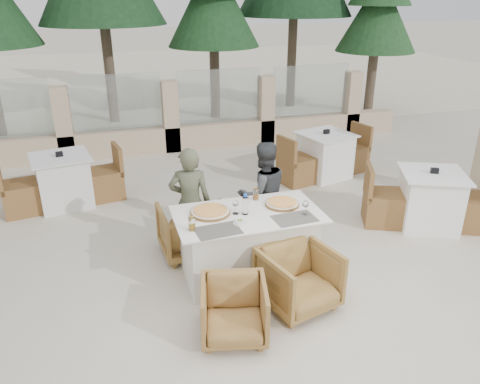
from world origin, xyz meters
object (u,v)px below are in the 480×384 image
object	(u,v)px
armchair_near_right	(299,278)
diner_left	(190,202)
water_bottle	(245,204)
wine_glass_centre	(235,206)
beer_glass_right	(256,194)
pizza_left	(210,211)
armchair_far_right	(251,220)
diner_right	(263,194)
bg_table_b	(325,155)
olive_dish	(240,222)
dining_table	(248,244)
bg_table_c	(429,200)
pizza_right	(282,203)
beer_glass_left	(192,224)
bg_table_a	(64,181)
armchair_far_left	(189,230)
armchair_near_left	(234,310)
wine_glass_corner	(305,207)

from	to	relation	value
armchair_near_right	diner_left	size ratio (longest dim) A/B	0.52
water_bottle	diner_left	size ratio (longest dim) A/B	0.17
wine_glass_centre	beer_glass_right	world-z (taller)	wine_glass_centre
pizza_left	beer_glass_right	xyz separation A→B (m)	(0.59, 0.21, 0.04)
water_bottle	diner_left	distance (m)	0.84
armchair_far_right	water_bottle	bearing A→B (deg)	49.55
armchair_far_right	diner_left	size ratio (longest dim) A/B	0.47
wine_glass_centre	diner_right	size ratio (longest dim) A/B	0.14
armchair_far_right	bg_table_b	distance (m)	2.65
wine_glass_centre	armchair_near_right	bearing A→B (deg)	-58.27
olive_dish	diner_right	xyz separation A→B (m)	(0.56, 0.86, -0.12)
pizza_left	olive_dish	world-z (taller)	pizza_left
dining_table	diner_right	world-z (taller)	diner_right
olive_dish	armchair_far_right	distance (m)	1.14
olive_dish	bg_table_c	bearing A→B (deg)	12.65
pizza_right	wine_glass_centre	bearing A→B (deg)	-174.09
beer_glass_left	beer_glass_right	bearing A→B (deg)	31.59
olive_dish	bg_table_a	size ratio (longest dim) A/B	0.07
bg_table_c	bg_table_a	bearing A→B (deg)	179.52
beer_glass_left	bg_table_a	xyz separation A→B (m)	(-1.40, 2.81, -0.45)
diner_right	bg_table_c	world-z (taller)	diner_right
armchair_far_left	bg_table_b	size ratio (longest dim) A/B	0.42
wine_glass_centre	armchair_far_right	xyz separation A→B (m)	(0.41, 0.70, -0.57)
pizza_right	diner_right	bearing A→B (deg)	92.83
armchair_far_left	armchair_near_left	xyz separation A→B (m)	(0.11, -1.61, -0.03)
dining_table	pizza_right	world-z (taller)	pizza_right
water_bottle	diner_right	world-z (taller)	diner_right
beer_glass_right	armchair_near_right	bearing A→B (deg)	-83.24
armchair_far_right	armchair_near_left	distance (m)	1.83
beer_glass_left	bg_table_a	distance (m)	3.17
pizza_right	armchair_far_right	bearing A→B (deg)	103.53
bg_table_b	wine_glass_centre	bearing A→B (deg)	-147.48
beer_glass_right	armchair_near_right	xyz separation A→B (m)	(0.12, -1.02, -0.52)
wine_glass_corner	armchair_far_right	bearing A→B (deg)	107.90
beer_glass_right	diner_left	world-z (taller)	diner_left
wine_glass_corner	beer_glass_right	distance (m)	0.65
beer_glass_left	bg_table_a	size ratio (longest dim) A/B	0.09
armchair_far_left	bg_table_c	world-z (taller)	bg_table_c
armchair_near_right	bg_table_b	world-z (taller)	bg_table_b
olive_dish	bg_table_c	world-z (taller)	olive_dish
beer_glass_right	olive_dish	bearing A→B (deg)	-123.49
armchair_far_left	armchair_far_right	size ratio (longest dim) A/B	1.08
water_bottle	armchair_near_right	distance (m)	0.96
olive_dish	diner_right	size ratio (longest dim) A/B	0.08
water_bottle	armchair_near_right	world-z (taller)	water_bottle
olive_dish	pizza_left	bearing A→B (deg)	127.10
diner_right	bg_table_c	xyz separation A→B (m)	(2.33, -0.21, -0.29)
diner_right	bg_table_a	xyz separation A→B (m)	(-2.46, 1.94, -0.29)
beer_glass_right	diner_right	world-z (taller)	diner_right
wine_glass_centre	armchair_far_right	size ratio (longest dim) A/B	0.29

